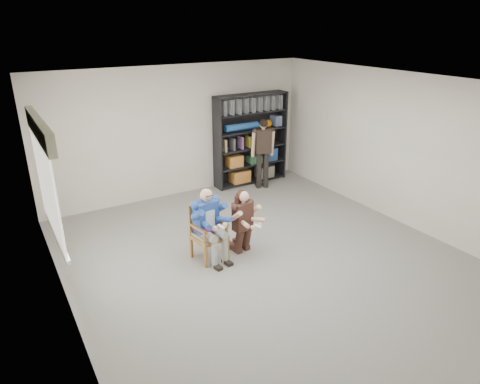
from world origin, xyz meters
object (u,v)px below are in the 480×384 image
armchair (209,232)px  standing_man (263,154)px  seated_man (209,225)px  bookshelf (251,139)px  kneeling_woman (244,222)px

armchair → standing_man: (2.51, 2.21, 0.34)m
seated_man → standing_man: 3.35m
armchair → seated_man: size_ratio=0.77×
seated_man → bookshelf: bearing=38.7°
seated_man → kneeling_woman: 0.59m
armchair → seated_man: 0.14m
armchair → kneeling_woman: (0.58, -0.12, 0.09)m
armchair → standing_man: bearing=32.8°
bookshelf → standing_man: bookshelf is taller
standing_man → armchair: bearing=-121.4°
kneeling_woman → bookshelf: size_ratio=0.53×
seated_man → bookshelf: 3.67m
armchair → bookshelf: bookshelf is taller
seated_man → standing_man: (2.51, 2.21, 0.20)m
standing_man → bookshelf: bearing=111.4°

